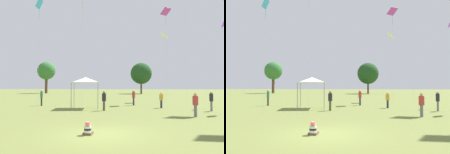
# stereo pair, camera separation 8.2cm
# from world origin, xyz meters

# --- Properties ---
(ground_plane) EXTENTS (300.00, 300.00, 0.00)m
(ground_plane) POSITION_xyz_m (0.00, 0.00, 0.00)
(ground_plane) COLOR olive
(seated_toddler) EXTENTS (0.42, 0.51, 0.59)m
(seated_toddler) POSITION_xyz_m (-0.56, -0.20, 0.24)
(seated_toddler) COLOR brown
(seated_toddler) RESTS_ON ground
(person_standing_0) EXTENTS (0.54, 0.54, 1.71)m
(person_standing_0) POSITION_xyz_m (5.88, 6.36, 1.01)
(person_standing_0) COLOR slate
(person_standing_0) RESTS_ON ground
(person_standing_1) EXTENTS (0.48, 0.48, 1.60)m
(person_standing_1) POSITION_xyz_m (4.14, 12.60, 0.94)
(person_standing_1) COLOR #282D42
(person_standing_1) RESTS_ON ground
(person_standing_2) EXTENTS (0.49, 0.49, 1.79)m
(person_standing_2) POSITION_xyz_m (1.30, 15.40, 1.07)
(person_standing_2) COLOR #282D42
(person_standing_2) RESTS_ON ground
(person_standing_3) EXTENTS (0.38, 0.38, 1.77)m
(person_standing_3) POSITION_xyz_m (8.27, 10.34, 1.07)
(person_standing_3) COLOR slate
(person_standing_3) RESTS_ON ground
(person_standing_5) EXTENTS (0.43, 0.43, 1.83)m
(person_standing_5) POSITION_xyz_m (-9.07, 13.69, 1.12)
(person_standing_5) COLOR black
(person_standing_5) RESTS_ON ground
(person_standing_6) EXTENTS (0.51, 0.51, 1.77)m
(person_standing_6) POSITION_xyz_m (-1.30, 9.65, 1.05)
(person_standing_6) COLOR brown
(person_standing_6) RESTS_ON ground
(canopy_tent) EXTENTS (3.27, 3.27, 3.12)m
(canopy_tent) POSITION_xyz_m (-3.51, 11.65, 2.81)
(canopy_tent) COLOR white
(canopy_tent) RESTS_ON ground
(kite_1) EXTENTS (1.63, 1.59, 13.10)m
(kite_1) POSITION_xyz_m (5.77, 20.77, 12.40)
(kite_1) COLOR #B738C6
(kite_1) RESTS_ON ground
(kite_6) EXTENTS (0.39, 0.83, 9.52)m
(kite_6) POSITION_xyz_m (-6.43, 7.18, 8.79)
(kite_6) COLOR #339EDB
(kite_6) RESTS_ON ground
(kite_9) EXTENTS (1.08, 1.27, 10.37)m
(kite_9) POSITION_xyz_m (5.89, 23.93, 9.77)
(kite_9) COLOR white
(kite_9) RESTS_ON ground
(distant_tree_0) EXTENTS (5.70, 5.70, 10.07)m
(distant_tree_0) POSITION_xyz_m (-27.15, 57.03, 7.13)
(distant_tree_0) COLOR brown
(distant_tree_0) RESTS_ON ground
(distant_tree_1) EXTENTS (6.43, 6.43, 9.31)m
(distant_tree_1) POSITION_xyz_m (3.02, 56.46, 6.08)
(distant_tree_1) COLOR brown
(distant_tree_1) RESTS_ON ground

